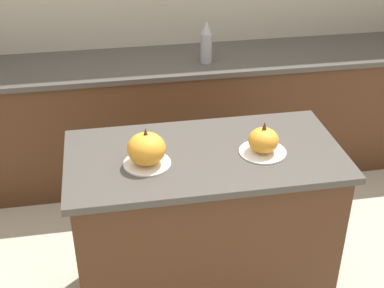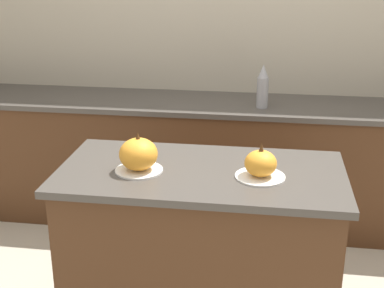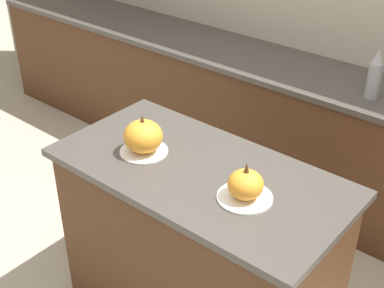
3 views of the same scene
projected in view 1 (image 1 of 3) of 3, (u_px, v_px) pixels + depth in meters
kitchen_island at (204, 229)px, 2.80m from camera, size 1.33×0.68×0.95m
back_counter at (169, 118)px, 3.92m from camera, size 6.00×0.60×0.91m
pumpkin_cake_left at (146, 150)px, 2.43m from camera, size 0.22×0.22×0.19m
pumpkin_cake_right at (263, 142)px, 2.53m from camera, size 0.23×0.23×0.17m
bottle_tall at (206, 43)px, 3.58m from camera, size 0.08×0.08×0.29m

